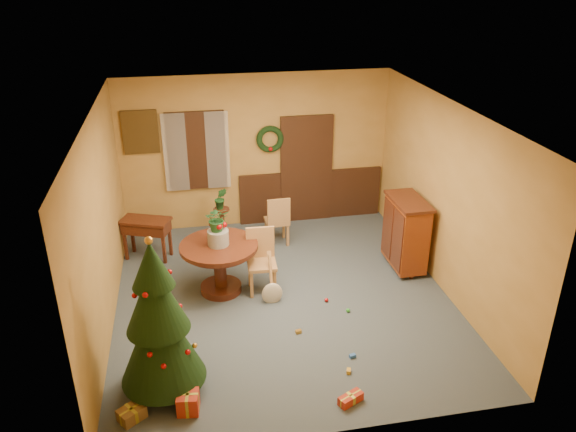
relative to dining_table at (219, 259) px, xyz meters
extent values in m
plane|color=#35414D|center=(0.92, -0.37, -0.57)|extent=(5.50, 5.50, 0.00)
plane|color=silver|center=(0.92, -0.37, 2.33)|extent=(5.50, 5.50, 0.00)
plane|color=olive|center=(0.92, 2.38, 0.88)|extent=(5.00, 0.00, 5.00)
plane|color=olive|center=(0.92, -3.12, 0.88)|extent=(5.00, 0.00, 5.00)
plane|color=olive|center=(-1.58, -0.37, 0.88)|extent=(0.00, 5.50, 5.50)
plane|color=olive|center=(3.42, -0.37, 0.88)|extent=(0.00, 5.50, 5.50)
cube|color=black|center=(1.97, 2.34, -0.07)|extent=(2.80, 0.06, 1.00)
cube|color=black|center=(1.87, 2.33, 0.48)|extent=(1.00, 0.08, 2.10)
cube|color=white|center=(1.87, 2.36, 0.43)|extent=(0.80, 0.03, 1.90)
cube|color=black|center=(-0.18, 2.33, 0.98)|extent=(1.05, 0.08, 1.45)
cube|color=white|center=(-0.18, 2.36, 0.98)|extent=(0.88, 0.03, 1.25)
cube|color=white|center=(-0.56, 2.28, 0.98)|extent=(0.42, 0.02, 1.45)
cube|color=white|center=(0.20, 2.28, 0.98)|extent=(0.42, 0.02, 1.45)
torus|color=black|center=(1.17, 2.30, 1.13)|extent=(0.51, 0.11, 0.51)
cube|color=#4C3819|center=(-1.13, 2.34, 1.38)|extent=(0.62, 0.05, 0.78)
cube|color=gray|center=(-1.13, 2.37, 1.38)|extent=(0.48, 0.02, 0.62)
cylinder|color=black|center=(0.00, 0.00, 0.21)|extent=(1.19, 1.19, 0.06)
cylinder|color=black|center=(0.00, 0.00, 0.15)|extent=(1.06, 1.06, 0.04)
cylinder|color=black|center=(0.00, 0.00, -0.17)|extent=(0.19, 0.19, 0.66)
cylinder|color=black|center=(0.00, 0.00, -0.52)|extent=(0.64, 0.64, 0.11)
cylinder|color=slate|center=(0.00, 0.00, 0.36)|extent=(0.32, 0.32, 0.23)
imported|color=#1E4C23|center=(0.00, 0.00, 0.67)|extent=(0.35, 0.30, 0.38)
cube|color=#A16F40|center=(0.63, -0.11, -0.11)|extent=(0.46, 0.46, 0.05)
cube|color=#A16F40|center=(0.64, 0.09, 0.18)|extent=(0.44, 0.06, 0.52)
cube|color=#A16F40|center=(0.82, 0.06, -0.35)|extent=(0.05, 0.05, 0.45)
cube|color=#A16F40|center=(0.47, 0.07, -0.35)|extent=(0.05, 0.05, 0.45)
cube|color=#A16F40|center=(0.80, -0.30, -0.35)|extent=(0.05, 0.05, 0.45)
cube|color=#A16F40|center=(0.45, -0.28, -0.35)|extent=(0.05, 0.05, 0.45)
cube|color=#A16F40|center=(1.13, 1.44, -0.14)|extent=(0.42, 0.42, 0.05)
cube|color=#A16F40|center=(1.14, 1.25, 0.13)|extent=(0.41, 0.06, 0.49)
cube|color=#A16F40|center=(0.98, 1.27, -0.36)|extent=(0.05, 0.05, 0.42)
cube|color=#A16F40|center=(1.31, 1.28, -0.36)|extent=(0.05, 0.05, 0.42)
cube|color=#A16F40|center=(0.96, 1.60, -0.36)|extent=(0.05, 0.05, 0.42)
cube|color=#A16F40|center=(1.29, 1.61, -0.36)|extent=(0.05, 0.05, 0.42)
cylinder|color=black|center=(0.16, 1.51, -0.22)|extent=(0.09, 0.09, 0.71)
cylinder|color=black|center=(0.16, 1.51, 0.15)|extent=(0.28, 0.28, 0.03)
imported|color=#19471E|center=(0.16, 1.51, 0.36)|extent=(0.24, 0.20, 0.40)
cylinder|color=#382111|center=(-0.84, -2.07, -0.46)|extent=(0.13, 0.13, 0.22)
cone|color=black|center=(-0.84, -2.07, 0.20)|extent=(1.00, 1.00, 1.19)
cone|color=black|center=(-0.84, -2.07, 0.75)|extent=(0.73, 0.73, 0.87)
cone|color=black|center=(-0.84, -2.07, 1.16)|extent=(0.47, 0.47, 0.55)
sphere|color=gold|center=(-0.84, -2.07, 1.45)|extent=(0.09, 0.09, 0.09)
cube|color=black|center=(-1.14, 1.32, 0.13)|extent=(0.91, 0.67, 0.05)
cube|color=black|center=(-1.14, 1.32, 0.00)|extent=(0.85, 0.62, 0.17)
cube|color=black|center=(-1.49, 1.32, -0.24)|extent=(0.15, 0.29, 0.67)
cube|color=black|center=(-0.79, 1.32, -0.24)|extent=(0.15, 0.29, 0.67)
cube|color=#5B1D0A|center=(3.07, 0.17, 0.06)|extent=(0.46, 0.91, 1.12)
cube|color=black|center=(3.07, 0.17, 0.63)|extent=(0.51, 0.96, 0.05)
cylinder|color=black|center=(3.07, -0.21, -0.53)|extent=(0.06, 0.06, 0.08)
cylinder|color=black|center=(3.07, 0.55, -0.53)|extent=(0.06, 0.06, 0.08)
cube|color=brown|center=(-1.21, -2.50, -0.50)|extent=(0.35, 0.34, 0.15)
cube|color=#ABA02D|center=(-1.21, -2.50, -0.50)|extent=(0.25, 0.20, 0.15)
cube|color=#ABA02D|center=(-1.21, -2.50, -0.50)|extent=(0.16, 0.19, 0.15)
cube|color=#A92A16|center=(-0.58, -2.49, -0.45)|extent=(0.27, 0.27, 0.24)
cube|color=#ABA02D|center=(-0.58, -2.49, -0.45)|extent=(0.25, 0.07, 0.25)
cube|color=#ABA02D|center=(-0.58, -2.49, -0.45)|extent=(0.07, 0.25, 0.25)
cube|color=brown|center=(-1.11, -1.75, -0.50)|extent=(0.32, 0.28, 0.15)
cube|color=#ABA02D|center=(-1.11, -1.75, -0.50)|extent=(0.26, 0.13, 0.15)
cube|color=#ABA02D|center=(-1.11, -1.75, -0.50)|extent=(0.11, 0.19, 0.15)
cube|color=#A92A16|center=(1.30, -2.71, -0.52)|extent=(0.33, 0.25, 0.11)
cube|color=#ABA02D|center=(1.30, -2.71, -0.52)|extent=(0.29, 0.15, 0.11)
cube|color=#ABA02D|center=(1.30, -2.71, -0.52)|extent=(0.09, 0.13, 0.11)
cube|color=#2756AC|center=(1.55, -1.94, -0.55)|extent=(0.09, 0.07, 0.05)
sphere|color=green|center=(1.79, -0.93, -0.54)|extent=(0.06, 0.06, 0.06)
cube|color=gold|center=(1.42, -2.21, -0.55)|extent=(0.08, 0.09, 0.05)
sphere|color=#A90B0B|center=(1.54, -0.61, -0.54)|extent=(0.06, 0.06, 0.06)
cube|color=gold|center=(0.97, -1.29, -0.55)|extent=(0.09, 0.07, 0.05)
camera|label=1|loc=(-0.38, -7.54, 4.20)|focal=35.00mm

